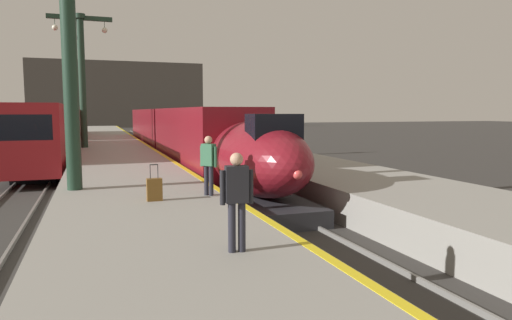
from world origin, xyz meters
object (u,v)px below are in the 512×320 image
object	(u,v)px
station_column_mid	(67,3)
rolling_suitcase	(154,189)
passenger_mid_platform	(237,194)
passenger_near_edge	(209,161)
highspeed_train_main	(180,134)
station_column_far	(82,67)
regional_train_adjacent	(56,128)

from	to	relation	value
station_column_mid	rolling_suitcase	xyz separation A→B (m)	(2.07, -2.61, -5.22)
passenger_mid_platform	passenger_near_edge	bearing A→B (deg)	81.47
highspeed_train_main	passenger_mid_platform	size ratio (longest dim) A/B	22.53
passenger_mid_platform	rolling_suitcase	distance (m)	5.13
station_column_far	rolling_suitcase	size ratio (longest dim) A/B	8.79
highspeed_train_main	regional_train_adjacent	distance (m)	12.60
regional_train_adjacent	rolling_suitcase	size ratio (longest dim) A/B	37.27
highspeed_train_main	station_column_mid	distance (m)	16.87
passenger_near_edge	passenger_mid_platform	distance (m)	5.37
station_column_far	rolling_suitcase	bearing A→B (deg)	-84.12
passenger_near_edge	passenger_mid_platform	bearing A→B (deg)	-98.53
station_column_mid	passenger_mid_platform	xyz separation A→B (m)	(2.83, -7.64, -4.53)
passenger_mid_platform	regional_train_adjacent	bearing A→B (deg)	98.83
station_column_far	passenger_mid_platform	size ratio (longest dim) A/B	5.10
regional_train_adjacent	station_column_mid	size ratio (longest dim) A/B	3.99
regional_train_adjacent	station_column_mid	bearing A→B (deg)	-84.92
station_column_mid	station_column_far	bearing A→B (deg)	90.00
station_column_mid	rolling_suitcase	size ratio (longest dim) A/B	9.35
station_column_mid	passenger_near_edge	bearing A→B (deg)	-32.74
station_column_far	passenger_near_edge	xyz separation A→B (m)	(3.63, -19.85, -4.24)
station_column_mid	rolling_suitcase	world-z (taller)	station_column_mid
station_column_far	regional_train_adjacent	bearing A→B (deg)	106.93
regional_train_adjacent	station_column_mid	world-z (taller)	station_column_mid
rolling_suitcase	passenger_mid_platform	bearing A→B (deg)	-81.45
highspeed_train_main	station_column_mid	bearing A→B (deg)	-111.34
highspeed_train_main	regional_train_adjacent	bearing A→B (deg)	130.01
regional_train_adjacent	rolling_suitcase	world-z (taller)	regional_train_adjacent
passenger_near_edge	rolling_suitcase	bearing A→B (deg)	-169.71
regional_train_adjacent	passenger_mid_platform	xyz separation A→B (m)	(5.03, -32.39, -0.09)
station_column_far	station_column_mid	bearing A→B (deg)	-90.00
station_column_mid	rolling_suitcase	distance (m)	6.19
highspeed_train_main	passenger_mid_platform	world-z (taller)	highspeed_train_main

